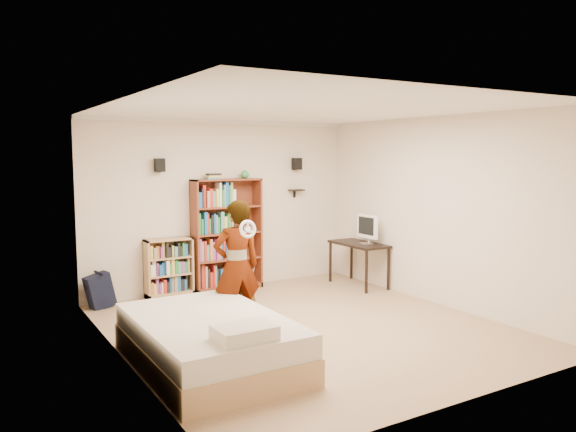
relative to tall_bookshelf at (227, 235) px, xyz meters
name	(u,v)px	position (x,y,z in m)	size (l,w,h in m)	color
ground	(306,327)	(0.00, -2.34, -0.89)	(4.50, 5.00, 0.01)	tan
room_shell	(307,187)	(0.00, -2.34, 0.87)	(4.52, 5.02, 2.71)	beige
crown_molding	(307,111)	(0.00, -2.34, 1.78)	(4.50, 5.00, 0.06)	silver
speaker_left	(160,165)	(-1.05, 0.06, 1.11)	(0.14, 0.12, 0.20)	black
speaker_right	(297,164)	(1.35, 0.06, 1.11)	(0.14, 0.12, 0.20)	black
wall_shelf	(297,190)	(1.35, 0.07, 0.66)	(0.25, 0.16, 0.03)	black
tall_bookshelf	(227,235)	(0.00, 0.00, 0.00)	(1.12, 0.33, 1.77)	maroon
low_bookshelf	(169,268)	(-0.96, 0.03, -0.44)	(0.71, 0.27, 0.89)	tan
computer_desk	(358,264)	(1.97, -0.87, -0.53)	(0.52, 1.05, 0.71)	black
imac	(366,229)	(2.01, -1.00, 0.06)	(0.09, 0.47, 0.47)	white
daybed	(210,335)	(-1.54, -2.90, -0.57)	(1.39, 2.14, 0.63)	beige
person	(237,266)	(-0.81, -2.03, -0.08)	(0.59, 0.39, 1.61)	black
wii_wheel	(248,229)	(-0.81, -2.33, 0.41)	(0.21, 0.21, 0.04)	white
navy_bag	(100,290)	(-2.01, -0.10, -0.63)	(0.38, 0.24, 0.51)	black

